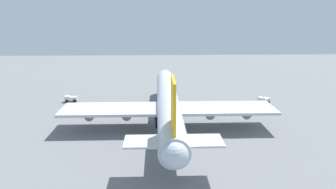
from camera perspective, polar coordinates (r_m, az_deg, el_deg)
The scene contains 5 objects.
ground_plane at distance 87.63m, azimuth -0.00°, elevation -5.26°, with size 282.64×282.64×0.00m, color slate.
cargo_airplane at distance 85.23m, azimuth 0.01°, elevation -1.54°, with size 70.66×55.96×18.48m.
maintenance_van at distance 110.66m, azimuth 16.90°, elevation -0.98°, with size 4.11×4.71×2.39m.
cargo_loader at distance 112.93m, azimuth -17.22°, elevation -0.70°, with size 2.73×4.24×2.15m.
safety_cone_nose at distance 117.87m, azimuth -0.91°, elevation 0.21°, with size 0.50×0.50×0.72m, color orange.
Camera 1 is at (-82.24, 2.91, 30.11)m, focal length 33.63 mm.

